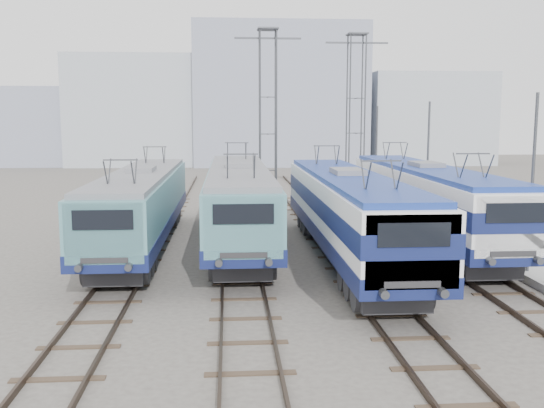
{
  "coord_description": "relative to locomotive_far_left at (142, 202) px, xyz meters",
  "views": [
    {
      "loc": [
        -2.72,
        -19.72,
        6.04
      ],
      "look_at": [
        -0.8,
        7.0,
        2.26
      ],
      "focal_mm": 40.0,
      "sensor_mm": 36.0,
      "label": 1
    }
  ],
  "objects": [
    {
      "name": "building_east",
      "position": [
        30.75,
        53.65,
        3.79
      ],
      "size": [
        16.0,
        12.0,
        12.0
      ],
      "primitive_type": "cube",
      "color": "#A2AAB4",
      "rests_on": "ground"
    },
    {
      "name": "platform",
      "position": [
        16.95,
        -0.35,
        -2.06
      ],
      "size": [
        4.0,
        70.0,
        0.3
      ],
      "primitive_type": "cube",
      "color": "#9E9E99",
      "rests_on": "ground"
    },
    {
      "name": "mast_rear",
      "position": [
        15.35,
        17.65,
        1.29
      ],
      "size": [
        0.12,
        0.12,
        7.0
      ],
      "primitive_type": "cylinder",
      "color": "#3F4247",
      "rests_on": "ground"
    },
    {
      "name": "building_far_west",
      "position": [
        -23.25,
        53.65,
        2.79
      ],
      "size": [
        14.0,
        10.0,
        10.0
      ],
      "primitive_type": "cube",
      "color": "#878EA3",
      "rests_on": "ground"
    },
    {
      "name": "mast_front",
      "position": [
        15.35,
        -6.35,
        1.29
      ],
      "size": [
        0.12,
        0.12,
        7.0
      ],
      "primitive_type": "cylinder",
      "color": "#3F4247",
      "rests_on": "ground"
    },
    {
      "name": "catenary_tower_west",
      "position": [
        6.75,
        13.65,
        4.43
      ],
      "size": [
        4.5,
        1.2,
        12.0
      ],
      "color": "#3F4247",
      "rests_on": "ground"
    },
    {
      "name": "locomotive_far_right",
      "position": [
        13.5,
        0.17,
        0.14
      ],
      "size": [
        2.93,
        18.5,
        3.48
      ],
      "color": "#121B4D",
      "rests_on": "ground"
    },
    {
      "name": "building_center",
      "position": [
        10.75,
        53.65,
        6.79
      ],
      "size": [
        22.0,
        14.0,
        18.0
      ],
      "primitive_type": "cube",
      "color": "#878EA3",
      "rests_on": "ground"
    },
    {
      "name": "building_west",
      "position": [
        -7.25,
        53.65,
        4.79
      ],
      "size": [
        18.0,
        12.0,
        14.0
      ],
      "primitive_type": "cube",
      "color": "#A2AAB4",
      "rests_on": "ground"
    },
    {
      "name": "locomotive_center_left",
      "position": [
        4.5,
        0.56,
        0.08
      ],
      "size": [
        2.92,
        18.46,
        3.47
      ],
      "color": "#121B4D",
      "rests_on": "ground"
    },
    {
      "name": "catenary_tower_east",
      "position": [
        13.25,
        15.65,
        4.43
      ],
      "size": [
        4.5,
        1.2,
        12.0
      ],
      "color": "#3F4247",
      "rests_on": "ground"
    },
    {
      "name": "ground",
      "position": [
        6.75,
        -8.35,
        -2.21
      ],
      "size": [
        160.0,
        160.0,
        0.0
      ],
      "primitive_type": "plane",
      "color": "#514C47"
    },
    {
      "name": "locomotive_center_right",
      "position": [
        9.0,
        -3.32,
        0.14
      ],
      "size": [
        2.91,
        18.43,
        3.46
      ],
      "color": "#121B4D",
      "rests_on": "ground"
    },
    {
      "name": "locomotive_far_left",
      "position": [
        0.0,
        0.0,
        0.0
      ],
      "size": [
        2.81,
        17.73,
        3.34
      ],
      "color": "#121B4D",
      "rests_on": "ground"
    },
    {
      "name": "mast_mid",
      "position": [
        15.35,
        5.65,
        1.29
      ],
      "size": [
        0.12,
        0.12,
        7.0
      ],
      "primitive_type": "cylinder",
      "color": "#3F4247",
      "rests_on": "ground"
    }
  ]
}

